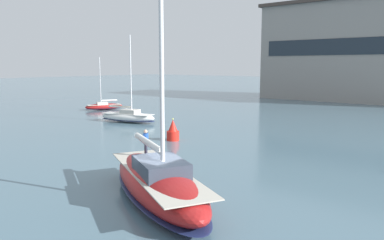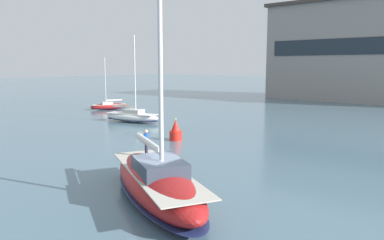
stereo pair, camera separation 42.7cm
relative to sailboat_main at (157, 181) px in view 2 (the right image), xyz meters
name	(u,v)px [view 2 (the right image)]	position (x,y,z in m)	size (l,w,h in m)	color
ground_plane	(157,200)	(-0.03, 0.01, -1.11)	(400.00, 400.00, 0.00)	slate
waterfront_building	(373,50)	(-7.66, 68.96, 9.17)	(40.93, 17.13, 20.48)	gray
sailboat_main	(157,181)	(0.00, 0.00, 0.00)	(12.10, 8.47, 16.35)	maroon
sailboat_moored_near_marina	(109,106)	(-36.34, 24.44, -0.52)	(4.29, 6.38, 8.60)	maroon
sailboat_moored_far_slip	(132,116)	(-22.95, 17.90, -0.35)	(8.39, 4.19, 11.11)	white
channel_buoy	(176,131)	(-10.44, 12.80, -0.23)	(1.23, 1.23, 2.21)	red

